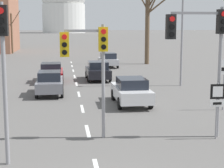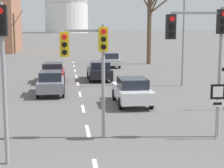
{
  "view_description": "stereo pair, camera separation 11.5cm",
  "coord_description": "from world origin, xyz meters",
  "px_view_note": "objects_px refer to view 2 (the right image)",
  "views": [
    {
      "loc": [
        -1.0,
        -8.73,
        4.54
      ],
      "look_at": [
        0.94,
        6.02,
        2.22
      ],
      "focal_mm": 60.0,
      "sensor_mm": 36.0,
      "label": 1
    },
    {
      "loc": [
        -0.89,
        -8.75,
        4.54
      ],
      "look_at": [
        0.94,
        6.02,
        2.22
      ],
      "focal_mm": 60.0,
      "sensor_mm": 36.0,
      "label": 2
    }
  ],
  "objects_px": {
    "traffic_signal_near_right": "(204,39)",
    "street_lamp_right": "(178,25)",
    "sedan_far_right": "(132,91)",
    "sedan_near_left": "(53,72)",
    "route_sign_post": "(217,101)",
    "sedan_far_left": "(99,71)",
    "traffic_signal_near_left": "(3,53)",
    "traffic_signal_centre_tall": "(90,53)",
    "sedan_near_right": "(51,82)",
    "sedan_mid_centre": "(110,60)"
  },
  "relations": [
    {
      "from": "traffic_signal_near_right",
      "to": "street_lamp_right",
      "type": "height_order",
      "value": "street_lamp_right"
    },
    {
      "from": "sedan_far_right",
      "to": "street_lamp_right",
      "type": "bearing_deg",
      "value": 54.0
    },
    {
      "from": "sedan_near_left",
      "to": "route_sign_post",
      "type": "bearing_deg",
      "value": -67.24
    },
    {
      "from": "route_sign_post",
      "to": "sedan_far_right",
      "type": "height_order",
      "value": "route_sign_post"
    },
    {
      "from": "sedan_far_left",
      "to": "traffic_signal_near_left",
      "type": "bearing_deg",
      "value": -104.09
    },
    {
      "from": "street_lamp_right",
      "to": "sedan_far_right",
      "type": "bearing_deg",
      "value": -126.0
    },
    {
      "from": "traffic_signal_centre_tall",
      "to": "sedan_near_right",
      "type": "bearing_deg",
      "value": 100.9
    },
    {
      "from": "sedan_near_right",
      "to": "sedan_mid_centre",
      "type": "xyz_separation_m",
      "value": [
        5.86,
        16.15,
        0.01
      ]
    },
    {
      "from": "traffic_signal_near_right",
      "to": "traffic_signal_centre_tall",
      "type": "relative_size",
      "value": 1.15
    },
    {
      "from": "route_sign_post",
      "to": "sedan_near_left",
      "type": "bearing_deg",
      "value": 112.76
    },
    {
      "from": "traffic_signal_near_left",
      "to": "sedan_mid_centre",
      "type": "xyz_separation_m",
      "value": [
        6.83,
        28.88,
        -2.85
      ]
    },
    {
      "from": "route_sign_post",
      "to": "sedan_far_right",
      "type": "relative_size",
      "value": 0.53
    },
    {
      "from": "traffic_signal_near_left",
      "to": "sedan_mid_centre",
      "type": "height_order",
      "value": "traffic_signal_near_left"
    },
    {
      "from": "route_sign_post",
      "to": "sedan_far_right",
      "type": "bearing_deg",
      "value": 107.02
    },
    {
      "from": "sedan_near_left",
      "to": "sedan_near_right",
      "type": "bearing_deg",
      "value": -89.37
    },
    {
      "from": "street_lamp_right",
      "to": "traffic_signal_near_left",
      "type": "bearing_deg",
      "value": -124.2
    },
    {
      "from": "traffic_signal_centre_tall",
      "to": "sedan_near_left",
      "type": "xyz_separation_m",
      "value": [
        -2.02,
        16.04,
        -2.67
      ]
    },
    {
      "from": "traffic_signal_centre_tall",
      "to": "sedan_near_left",
      "type": "relative_size",
      "value": 1.05
    },
    {
      "from": "traffic_signal_near_left",
      "to": "sedan_far_left",
      "type": "distance_m",
      "value": 19.81
    },
    {
      "from": "sedan_mid_centre",
      "to": "sedan_far_right",
      "type": "height_order",
      "value": "sedan_mid_centre"
    },
    {
      "from": "traffic_signal_centre_tall",
      "to": "street_lamp_right",
      "type": "xyz_separation_m",
      "value": [
        7.41,
        12.64,
        1.1
      ]
    },
    {
      "from": "traffic_signal_near_left",
      "to": "sedan_far_right",
      "type": "xyz_separation_m",
      "value": [
        5.77,
        8.93,
        -2.86
      ]
    },
    {
      "from": "traffic_signal_near_right",
      "to": "traffic_signal_near_left",
      "type": "distance_m",
      "value": 7.72
    },
    {
      "from": "sedan_near_left",
      "to": "sedan_near_right",
      "type": "xyz_separation_m",
      "value": [
        0.06,
        -5.88,
        0.01
      ]
    },
    {
      "from": "traffic_signal_near_left",
      "to": "sedan_near_left",
      "type": "bearing_deg",
      "value": 87.22
    },
    {
      "from": "traffic_signal_near_left",
      "to": "street_lamp_right",
      "type": "bearing_deg",
      "value": 55.8
    },
    {
      "from": "sedan_near_right",
      "to": "sedan_near_left",
      "type": "bearing_deg",
      "value": 90.63
    },
    {
      "from": "route_sign_post",
      "to": "sedan_mid_centre",
      "type": "bearing_deg",
      "value": 92.4
    },
    {
      "from": "traffic_signal_near_right",
      "to": "sedan_mid_centre",
      "type": "xyz_separation_m",
      "value": [
        -0.6,
        26.8,
        -3.2
      ]
    },
    {
      "from": "traffic_signal_centre_tall",
      "to": "sedan_mid_centre",
      "type": "xyz_separation_m",
      "value": [
        3.9,
        26.31,
        -2.66
      ]
    },
    {
      "from": "traffic_signal_centre_tall",
      "to": "sedan_far_left",
      "type": "height_order",
      "value": "traffic_signal_centre_tall"
    },
    {
      "from": "traffic_signal_centre_tall",
      "to": "sedan_near_left",
      "type": "height_order",
      "value": "traffic_signal_centre_tall"
    },
    {
      "from": "traffic_signal_near_right",
      "to": "sedan_far_left",
      "type": "height_order",
      "value": "traffic_signal_near_right"
    },
    {
      "from": "sedan_near_left",
      "to": "sedan_mid_centre",
      "type": "relative_size",
      "value": 1.06
    },
    {
      "from": "sedan_near_left",
      "to": "sedan_mid_centre",
      "type": "distance_m",
      "value": 11.86
    },
    {
      "from": "sedan_near_left",
      "to": "sedan_far_left",
      "type": "bearing_deg",
      "value": 6.02
    },
    {
      "from": "street_lamp_right",
      "to": "sedan_near_right",
      "type": "height_order",
      "value": "street_lamp_right"
    },
    {
      "from": "route_sign_post",
      "to": "sedan_far_left",
      "type": "xyz_separation_m",
      "value": [
        -3.19,
        17.23,
        -0.76
      ]
    },
    {
      "from": "traffic_signal_near_right",
      "to": "sedan_near_left",
      "type": "bearing_deg",
      "value": 111.53
    },
    {
      "from": "route_sign_post",
      "to": "sedan_far_left",
      "type": "distance_m",
      "value": 17.54
    },
    {
      "from": "traffic_signal_near_right",
      "to": "sedan_far_left",
      "type": "bearing_deg",
      "value": 98.9
    },
    {
      "from": "street_lamp_right",
      "to": "sedan_far_right",
      "type": "xyz_separation_m",
      "value": [
        -4.56,
        -6.28,
        -3.76
      ]
    },
    {
      "from": "route_sign_post",
      "to": "sedan_far_left",
      "type": "height_order",
      "value": "route_sign_post"
    },
    {
      "from": "sedan_mid_centre",
      "to": "traffic_signal_near_right",
      "type": "bearing_deg",
      "value": -88.72
    },
    {
      "from": "street_lamp_right",
      "to": "sedan_far_left",
      "type": "relative_size",
      "value": 1.73
    },
    {
      "from": "street_lamp_right",
      "to": "route_sign_post",
      "type": "bearing_deg",
      "value": -100.03
    },
    {
      "from": "traffic_signal_near_left",
      "to": "sedan_near_left",
      "type": "relative_size",
      "value": 1.21
    },
    {
      "from": "route_sign_post",
      "to": "sedan_mid_centre",
      "type": "xyz_separation_m",
      "value": [
        -1.14,
        27.09,
        -0.74
      ]
    },
    {
      "from": "sedan_near_left",
      "to": "sedan_far_left",
      "type": "distance_m",
      "value": 3.89
    },
    {
      "from": "street_lamp_right",
      "to": "sedan_near_right",
      "type": "distance_m",
      "value": 10.4
    }
  ]
}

